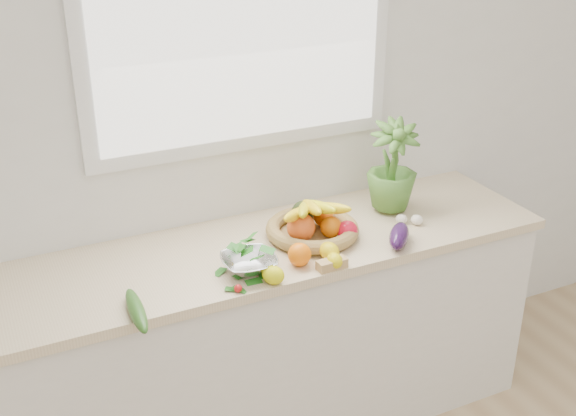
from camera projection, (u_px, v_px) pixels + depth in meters
name	position (u px, v px, depth m)	size (l,w,h in m)	color
back_wall	(243.00, 113.00, 2.91)	(4.50, 0.02, 2.70)	white
counter_cabinet	(275.00, 340.00, 3.06)	(2.20, 0.58, 0.86)	silver
countertop	(275.00, 247.00, 2.87)	(2.24, 0.62, 0.04)	beige
window_frame	(241.00, 12.00, 2.73)	(1.30, 0.03, 1.10)	white
window_pane	(243.00, 13.00, 2.71)	(1.18, 0.01, 0.98)	white
orange_loose	(299.00, 254.00, 2.68)	(0.09, 0.09, 0.09)	orange
lemon_a	(273.00, 275.00, 2.56)	(0.07, 0.08, 0.07)	yellow
lemon_b	(335.00, 261.00, 2.67)	(0.06, 0.07, 0.06)	yellow
lemon_c	(329.00, 251.00, 2.72)	(0.07, 0.09, 0.07)	yellow
apple	(347.00, 231.00, 2.85)	(0.09, 0.09, 0.09)	red
ginger	(332.00, 264.00, 2.67)	(0.12, 0.05, 0.04)	tan
garlic_a	(417.00, 220.00, 3.00)	(0.05, 0.05, 0.04)	white
garlic_b	(401.00, 219.00, 3.00)	(0.05, 0.05, 0.04)	white
garlic_c	(342.00, 237.00, 2.85)	(0.05, 0.05, 0.04)	white
eggplant	(399.00, 236.00, 2.83)	(0.07, 0.20, 0.08)	#2D113E
cucumber	(137.00, 310.00, 2.37)	(0.05, 0.28, 0.05)	#275017
radish	(238.00, 288.00, 2.52)	(0.03, 0.03, 0.03)	red
potted_herb	(392.00, 165.00, 3.04)	(0.22, 0.22, 0.38)	#497C2D
fruit_basket	(312.00, 225.00, 2.88)	(0.44, 0.44, 0.19)	#B0864E
colander_with_spinach	(249.00, 259.00, 2.62)	(0.22, 0.22, 0.11)	silver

